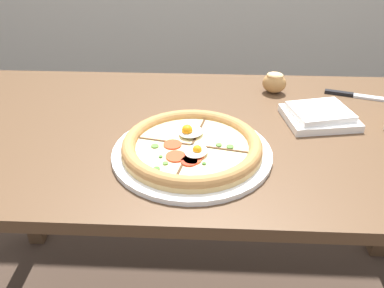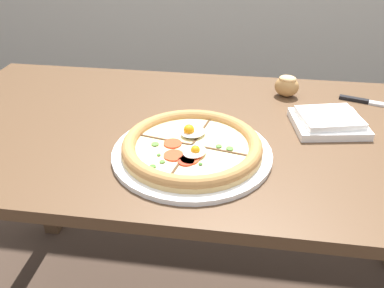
# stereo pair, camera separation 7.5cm
# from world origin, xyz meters

# --- Properties ---
(dining_table) EXTENTS (1.51, 0.74, 0.74)m
(dining_table) POSITION_xyz_m (0.00, 0.00, 0.64)
(dining_table) COLOR #513823
(dining_table) RESTS_ON ground_plane
(pizza) EXTENTS (0.37, 0.37, 0.06)m
(pizza) POSITION_xyz_m (-0.03, -0.13, 0.76)
(pizza) COLOR white
(pizza) RESTS_ON dining_table
(napkin_folded) EXTENTS (0.20, 0.18, 0.04)m
(napkin_folded) POSITION_xyz_m (0.30, 0.05, 0.76)
(napkin_folded) COLOR white
(napkin_folded) RESTS_ON dining_table
(bread_piece_near) EXTENTS (0.08, 0.07, 0.06)m
(bread_piece_near) POSITION_xyz_m (0.20, 0.23, 0.77)
(bread_piece_near) COLOR #B27F47
(bread_piece_near) RESTS_ON dining_table
(knife_main) EXTENTS (0.19, 0.07, 0.01)m
(knife_main) POSITION_xyz_m (0.45, 0.21, 0.74)
(knife_main) COLOR silver
(knife_main) RESTS_ON dining_table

